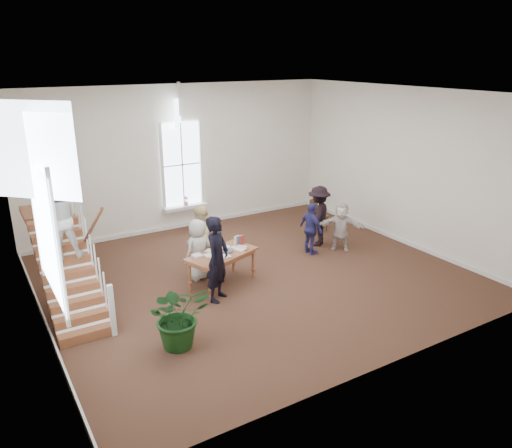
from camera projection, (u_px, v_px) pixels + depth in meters
ground at (255, 276)px, 12.63m from camera, size 10.00×10.00×0.00m
room_shell at (185, 215)px, 16.06m from camera, size 10.49×10.00×10.00m
staircase at (62, 238)px, 10.60m from camera, size 1.10×4.10×2.92m
library_table at (222, 256)px, 11.96m from camera, size 1.92×1.39×0.88m
police_officer at (217, 259)px, 11.12m from camera, size 0.86×0.83×1.99m
elderly_woman at (198, 250)px, 12.26m from camera, size 0.87×0.70×1.54m
person_yellow at (200, 238)px, 12.78m from camera, size 1.03×1.05×1.71m
woman_cluster_a at (311, 229)px, 13.81m from camera, size 0.42×0.89×1.48m
woman_cluster_b at (319, 216)px, 14.42m from camera, size 1.31×1.21×1.77m
woman_cluster_c at (341, 226)px, 14.10m from camera, size 1.25×1.20×1.42m
floor_plant at (179, 315)px, 9.41m from camera, size 1.28×1.14×1.30m
side_chair at (317, 213)px, 15.66m from camera, size 0.59×0.59×1.06m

